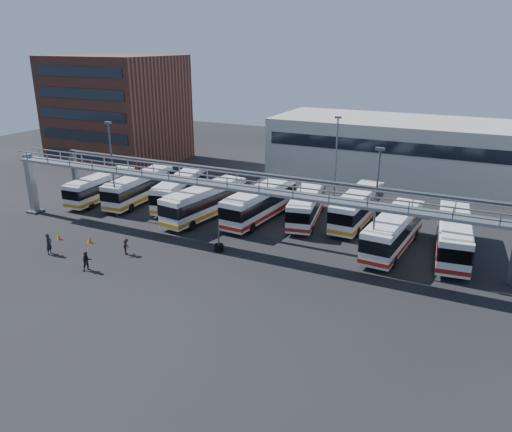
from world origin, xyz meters
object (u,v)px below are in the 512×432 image
at_px(pedestrian_c, 126,246).
at_px(cone_right, 59,236).
at_px(light_pole_mid, 376,203).
at_px(bus_5, 307,205).
at_px(bus_0, 101,186).
at_px(bus_7, 394,230).
at_px(bus_1, 139,187).
at_px(cone_left, 89,240).
at_px(bus_2, 180,190).
at_px(tire_stack, 219,247).
at_px(bus_6, 357,206).
at_px(light_pole_left, 112,165).
at_px(bus_3, 205,201).
at_px(bus_4, 260,203).
at_px(pedestrian_b, 87,261).
at_px(bus_8, 454,235).
at_px(pedestrian_a, 49,244).
at_px(light_pole_back, 336,157).

distance_m(pedestrian_c, cone_right, 8.16).
xyz_separation_m(light_pole_mid, bus_5, (-8.97, 8.66, -3.93)).
bearing_deg(bus_5, cone_right, -152.43).
xyz_separation_m(bus_0, bus_5, (24.42, 3.95, 0.06)).
bearing_deg(cone_right, pedestrian_c, 0.36).
bearing_deg(bus_0, bus_7, -3.28).
bearing_deg(bus_7, bus_1, -178.40).
height_order(cone_left, cone_right, cone_left).
relative_size(bus_2, cone_left, 18.14).
bearing_deg(tire_stack, bus_1, 151.22).
bearing_deg(bus_6, bus_5, -162.05).
xyz_separation_m(light_pole_left, cone_left, (2.84, -7.10, -5.42)).
bearing_deg(bus_3, tire_stack, -43.27).
height_order(bus_2, pedestrian_c, bus_2).
distance_m(bus_0, bus_4, 20.01).
height_order(bus_5, bus_7, bus_7).
xyz_separation_m(pedestrian_b, pedestrian_c, (0.68, 4.04, -0.08)).
xyz_separation_m(light_pole_left, bus_0, (-5.39, 3.71, -3.99)).
bearing_deg(cone_right, bus_0, 113.53).
height_order(bus_3, bus_5, bus_3).
relative_size(light_pole_mid, bus_3, 0.87).
relative_size(bus_1, bus_8, 0.95).
bearing_deg(cone_right, bus_2, 72.81).
height_order(bus_5, bus_8, bus_8).
bearing_deg(light_pole_mid, cone_right, -166.56).
bearing_deg(bus_0, bus_1, 14.04).
relative_size(bus_0, bus_2, 0.93).
bearing_deg(bus_4, light_pole_mid, -21.80).
xyz_separation_m(bus_4, pedestrian_a, (-12.95, -16.34, -0.98)).
relative_size(bus_3, pedestrian_a, 6.07).
xyz_separation_m(light_pole_back, bus_3, (-11.01, -10.27, -3.79)).
height_order(light_pole_left, bus_0, light_pole_left).
distance_m(light_pole_left, bus_4, 16.04).
bearing_deg(bus_7, bus_8, 16.98).
distance_m(light_pole_mid, cone_left, 26.45).
bearing_deg(bus_2, tire_stack, -54.08).
bearing_deg(bus_8, light_pole_back, 140.17).
bearing_deg(bus_5, light_pole_mid, -54.90).
bearing_deg(light_pole_back, bus_8, -33.72).
height_order(bus_0, bus_8, bus_8).
xyz_separation_m(bus_1, bus_3, (9.86, -1.39, 0.08)).
bearing_deg(pedestrian_a, tire_stack, -80.35).
bearing_deg(bus_3, bus_0, -172.08).
height_order(light_pole_back, pedestrian_b, light_pole_back).
distance_m(cone_left, tire_stack, 12.51).
bearing_deg(pedestrian_a, bus_8, -83.13).
relative_size(bus_5, pedestrian_b, 6.51).
bearing_deg(pedestrian_c, bus_4, -47.12).
relative_size(bus_3, pedestrian_b, 7.00).
distance_m(bus_0, bus_2, 9.71).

